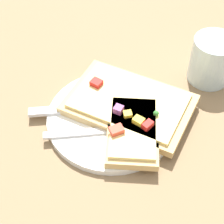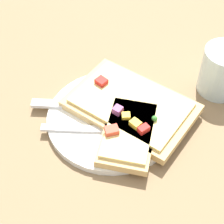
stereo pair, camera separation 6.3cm
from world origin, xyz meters
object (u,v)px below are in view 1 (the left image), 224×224
(pizza_slice_corner, at_px, (133,130))
(plate, at_px, (112,118))
(drinking_glass, at_px, (212,60))
(fork, at_px, (118,130))
(knife, at_px, (81,109))
(pizza_slice_main, at_px, (129,103))

(pizza_slice_corner, bearing_deg, plate, 44.61)
(pizza_slice_corner, distance_m, drinking_glass, 0.21)
(plate, xyz_separation_m, drinking_glass, (0.14, -0.15, 0.04))
(plate, relative_size, fork, 1.04)
(knife, bearing_deg, pizza_slice_main, -1.28)
(plate, height_order, knife, knife)
(pizza_slice_main, distance_m, drinking_glass, 0.18)
(fork, bearing_deg, drinking_glass, 32.53)
(pizza_slice_corner, bearing_deg, drinking_glass, -41.81)
(pizza_slice_main, xyz_separation_m, pizza_slice_corner, (-0.06, -0.02, 0.00))
(fork, relative_size, knife, 1.01)
(pizza_slice_main, bearing_deg, drinking_glass, 56.20)
(knife, relative_size, drinking_glass, 2.41)
(fork, relative_size, drinking_glass, 2.43)
(knife, bearing_deg, plate, -20.41)
(plate, xyz_separation_m, knife, (0.00, 0.05, 0.01))
(pizza_slice_main, height_order, drinking_glass, drinking_glass)
(plate, bearing_deg, drinking_glass, -47.16)
(fork, height_order, drinking_glass, drinking_glass)
(knife, relative_size, pizza_slice_corner, 1.41)
(pizza_slice_main, distance_m, pizza_slice_corner, 0.06)
(plate, xyz_separation_m, pizza_slice_corner, (-0.03, -0.04, 0.02))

